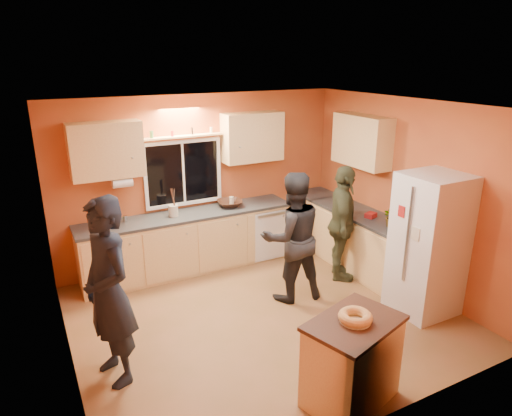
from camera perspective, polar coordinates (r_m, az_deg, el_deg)
ground at (r=5.93m, az=0.94°, el=-13.31°), size 4.50×4.50×0.00m
room_shell at (r=5.66m, az=0.09°, el=3.08°), size 4.54×4.04×2.61m
back_counter at (r=7.10m, az=-5.56°, el=-3.67°), size 4.23×0.62×0.90m
right_counter at (r=7.10m, az=12.94°, el=-4.08°), size 0.62×1.84×0.90m
refrigerator at (r=6.05m, az=20.76°, el=-4.32°), size 0.72×0.70×1.80m
island at (r=4.55m, az=11.89°, el=-18.18°), size 1.02×0.83×0.86m
bundt_pastry at (r=4.29m, az=12.31°, el=-13.16°), size 0.31×0.31×0.09m
person_left at (r=4.68m, az=-17.95°, el=-10.01°), size 0.62×0.79×1.92m
person_center at (r=5.97m, az=4.51°, el=-3.67°), size 0.93×0.78×1.75m
person_right at (r=6.62m, az=10.71°, el=-1.94°), size 0.90×1.05×1.69m
mixing_bowl at (r=7.08m, az=-3.30°, el=0.59°), size 0.45×0.45×0.09m
utensil_crock at (r=6.72m, az=-10.30°, el=-0.34°), size 0.14×0.14×0.17m
potted_plant at (r=6.46m, az=16.73°, el=-1.02°), size 0.32×0.29×0.30m
red_box at (r=6.79m, az=14.16°, el=-0.88°), size 0.19×0.17×0.07m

